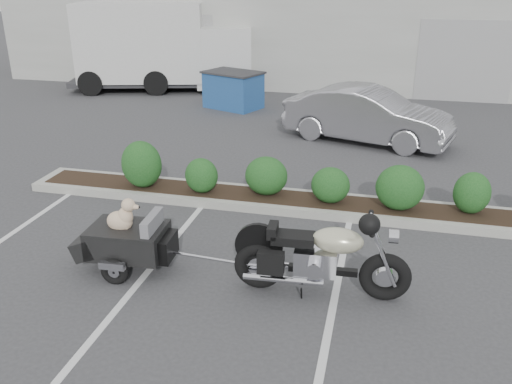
% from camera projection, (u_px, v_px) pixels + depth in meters
% --- Properties ---
extents(ground, '(90.00, 90.00, 0.00)m').
position_uv_depth(ground, '(259.00, 263.00, 8.07)').
color(ground, '#38383A').
rests_on(ground, ground).
extents(planter_kerb, '(12.00, 1.00, 0.15)m').
position_uv_depth(planter_kerb, '(340.00, 207.00, 9.80)').
color(planter_kerb, '#9E9E93').
rests_on(planter_kerb, ground).
extents(building, '(26.00, 10.00, 4.00)m').
position_uv_depth(building, '(353.00, 23.00, 22.59)').
color(building, '#9EA099').
rests_on(building, ground).
extents(motorcycle, '(2.36, 0.80, 1.35)m').
position_uv_depth(motorcycle, '(321.00, 258.00, 7.10)').
color(motorcycle, black).
rests_on(motorcycle, ground).
extents(pet_trailer, '(1.89, 1.05, 1.12)m').
position_uv_depth(pet_trailer, '(127.00, 239.00, 7.75)').
color(pet_trailer, black).
rests_on(pet_trailer, ground).
extents(sedan, '(4.37, 2.57, 1.36)m').
position_uv_depth(sedan, '(367.00, 115.00, 13.53)').
color(sedan, '#A8A7AE').
rests_on(sedan, ground).
extents(dumpster, '(2.04, 1.75, 1.14)m').
position_uv_depth(dumpster, '(233.00, 90.00, 16.95)').
color(dumpster, '#1B488A').
rests_on(dumpster, ground).
extents(delivery_truck, '(6.90, 3.75, 3.01)m').
position_uv_depth(delivery_truck, '(163.00, 49.00, 19.30)').
color(delivery_truck, silver).
rests_on(delivery_truck, ground).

